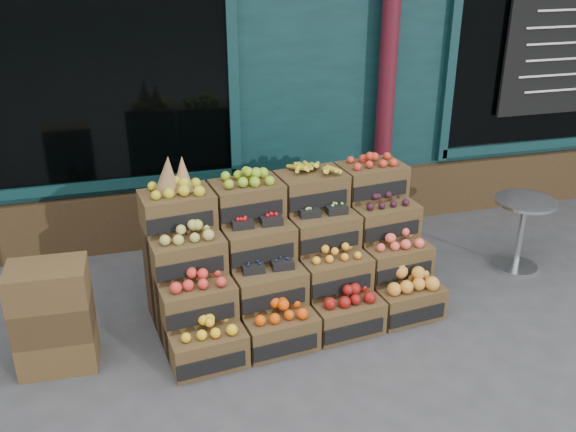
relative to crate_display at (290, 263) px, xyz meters
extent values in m
plane|color=#38383A|center=(0.20, -0.65, -0.44)|extent=(60.00, 60.00, 0.00)
cube|color=#0D2B2C|center=(0.20, 1.60, 1.06)|extent=(12.00, 0.12, 3.00)
cube|color=#362615|center=(0.20, 1.53, -0.14)|extent=(12.00, 0.18, 0.60)
cube|color=black|center=(-1.40, 1.53, 1.31)|extent=(2.40, 0.06, 2.00)
cube|color=black|center=(3.40, 1.53, 1.31)|extent=(2.40, 0.06, 2.00)
cylinder|color=#471019|center=(1.40, 1.40, 1.16)|extent=(0.18, 0.18, 3.20)
cube|color=black|center=(3.40, 1.45, 1.46)|extent=(1.30, 0.04, 1.60)
cube|color=#49351C|center=(-0.80, -0.56, -0.30)|extent=(0.60, 0.45, 0.28)
cube|color=black|center=(-0.77, -0.77, -0.33)|extent=(0.51, 0.08, 0.13)
cube|color=gold|center=(-0.80, -0.56, -0.12)|extent=(0.48, 0.34, 0.09)
cube|color=#49351C|center=(-0.23, -0.49, -0.30)|extent=(0.60, 0.45, 0.28)
cube|color=black|center=(-0.20, -0.70, -0.33)|extent=(0.51, 0.08, 0.13)
cube|color=#E14705|center=(-0.23, -0.49, -0.11)|extent=(0.48, 0.34, 0.10)
cube|color=#49351C|center=(0.35, -0.42, -0.30)|extent=(0.60, 0.45, 0.28)
cube|color=black|center=(0.37, -0.63, -0.33)|extent=(0.51, 0.08, 0.13)
cube|color=maroon|center=(0.35, -0.42, -0.11)|extent=(0.48, 0.34, 0.11)
cube|color=#49351C|center=(0.92, -0.35, -0.30)|extent=(0.60, 0.45, 0.28)
cube|color=black|center=(0.95, -0.56, -0.33)|extent=(0.51, 0.08, 0.13)
cube|color=orange|center=(0.92, -0.35, -0.10)|extent=(0.48, 0.34, 0.13)
cube|color=#49351C|center=(-0.83, -0.33, -0.02)|extent=(0.60, 0.45, 0.28)
cube|color=black|center=(-0.80, -0.53, -0.05)|extent=(0.51, 0.08, 0.13)
cube|color=red|center=(-0.83, -0.33, 0.16)|extent=(0.48, 0.34, 0.09)
cube|color=#49351C|center=(-0.25, -0.26, -0.02)|extent=(0.60, 0.45, 0.28)
cube|color=black|center=(-0.23, -0.46, -0.05)|extent=(0.51, 0.08, 0.13)
cube|color=#131535|center=(-0.25, -0.26, 0.13)|extent=(0.48, 0.34, 0.03)
cube|color=#49351C|center=(0.32, -0.19, -0.02)|extent=(0.60, 0.45, 0.28)
cube|color=black|center=(0.34, -0.39, -0.05)|extent=(0.51, 0.08, 0.13)
cube|color=orange|center=(0.32, -0.19, 0.15)|extent=(0.48, 0.34, 0.08)
cube|color=#49351C|center=(0.89, -0.12, -0.02)|extent=(0.60, 0.45, 0.28)
cube|color=black|center=(0.92, -0.33, -0.05)|extent=(0.51, 0.08, 0.13)
cube|color=#ED5241|center=(0.89, -0.12, 0.16)|extent=(0.48, 0.34, 0.09)
cube|color=#49351C|center=(-0.86, -0.09, 0.25)|extent=(0.60, 0.45, 0.28)
cube|color=black|center=(-0.83, -0.30, 0.23)|extent=(0.51, 0.08, 0.13)
cube|color=#A8A24A|center=(-0.86, -0.09, 0.44)|extent=(0.48, 0.34, 0.09)
cube|color=#49351C|center=(-0.28, -0.03, 0.25)|extent=(0.60, 0.45, 0.28)
cube|color=black|center=(-0.26, -0.23, 0.23)|extent=(0.51, 0.08, 0.13)
cube|color=#B10C0F|center=(-0.28, -0.03, 0.41)|extent=(0.48, 0.34, 0.04)
cube|color=#49351C|center=(0.29, 0.04, 0.25)|extent=(0.60, 0.45, 0.28)
cube|color=black|center=(0.32, -0.16, 0.23)|extent=(0.51, 0.08, 0.13)
cube|color=#6FA843|center=(0.29, 0.04, 0.41)|extent=(0.48, 0.34, 0.03)
cube|color=#49351C|center=(0.87, 0.11, 0.25)|extent=(0.60, 0.45, 0.28)
cube|color=black|center=(0.89, -0.09, 0.23)|extent=(0.51, 0.08, 0.13)
cube|color=black|center=(0.87, 0.11, 0.43)|extent=(0.48, 0.34, 0.07)
cube|color=#49351C|center=(-0.88, 0.14, 0.53)|extent=(0.60, 0.45, 0.28)
cube|color=black|center=(-0.86, -0.07, 0.50)|extent=(0.51, 0.08, 0.13)
cube|color=gold|center=(-0.88, 0.14, 0.72)|extent=(0.48, 0.34, 0.09)
cube|color=#49351C|center=(-0.31, 0.21, 0.53)|extent=(0.60, 0.45, 0.28)
cube|color=black|center=(-0.29, 0.00, 0.50)|extent=(0.51, 0.08, 0.13)
cube|color=#83AD1D|center=(-0.31, 0.21, 0.72)|extent=(0.48, 0.34, 0.09)
cube|color=#49351C|center=(0.26, 0.28, 0.53)|extent=(0.60, 0.45, 0.28)
cube|color=black|center=(0.29, 0.07, 0.50)|extent=(0.51, 0.08, 0.13)
cube|color=gold|center=(0.26, 0.28, 0.71)|extent=(0.48, 0.34, 0.09)
cube|color=#49351C|center=(0.84, 0.35, 0.53)|extent=(0.60, 0.45, 0.28)
cube|color=black|center=(0.86, 0.14, 0.50)|extent=(0.51, 0.08, 0.13)
cube|color=red|center=(0.84, 0.35, 0.71)|extent=(0.48, 0.34, 0.08)
cube|color=#362615|center=(0.03, -0.22, -0.30)|extent=(2.32, 0.66, 0.28)
cube|color=#362615|center=(0.01, 0.01, -0.16)|extent=(2.32, 0.66, 0.56)
cube|color=#362615|center=(-0.02, 0.24, -0.02)|extent=(2.32, 0.66, 0.83)
cone|color=olive|center=(-0.94, 0.14, 0.83)|extent=(0.19, 0.19, 0.32)
cone|color=olive|center=(-0.82, 0.18, 0.81)|extent=(0.17, 0.17, 0.28)
cube|color=#49351C|center=(-1.87, -0.29, -0.30)|extent=(0.57, 0.41, 0.28)
cube|color=#362615|center=(-1.87, -0.29, -0.03)|extent=(0.57, 0.41, 0.28)
cube|color=#49351C|center=(-1.87, -0.29, 0.25)|extent=(0.57, 0.41, 0.28)
cylinder|color=silver|center=(2.29, 0.12, -0.43)|extent=(0.41, 0.41, 0.03)
cylinder|color=silver|center=(2.29, 0.12, -0.10)|extent=(0.06, 0.06, 0.67)
cylinder|color=silver|center=(2.29, 0.12, 0.25)|extent=(0.56, 0.56, 0.03)
imported|color=#185521|center=(-1.30, 1.98, 0.56)|extent=(0.87, 0.73, 2.01)
camera|label=1|loc=(-1.25, -4.54, 2.57)|focal=40.00mm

